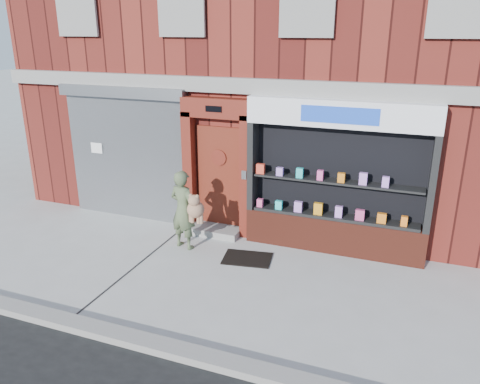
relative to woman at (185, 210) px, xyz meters
The scene contains 8 objects.
ground 1.58m from the woman, 39.86° to the right, with size 80.00×80.00×0.00m, color #9E9E99.
curb 3.28m from the woman, 71.05° to the right, with size 60.00×0.30×0.12m, color gray.
building 6.12m from the woman, 78.60° to the left, with size 12.00×8.16×8.00m.
shutter_bay 2.41m from the woman, 151.59° to the left, with size 3.10×0.30×3.04m.
red_door_bay 1.21m from the woman, 74.04° to the left, with size 1.52×0.58×2.90m.
pharmacy_bay 2.99m from the woman, 18.84° to the left, with size 3.50×0.41×3.00m.
woman is the anchor object (origin of this frame).
doormat 1.56m from the woman, ahead, with size 0.92×0.64×0.02m, color black.
Camera 1 is at (3.05, -6.79, 4.19)m, focal length 35.00 mm.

